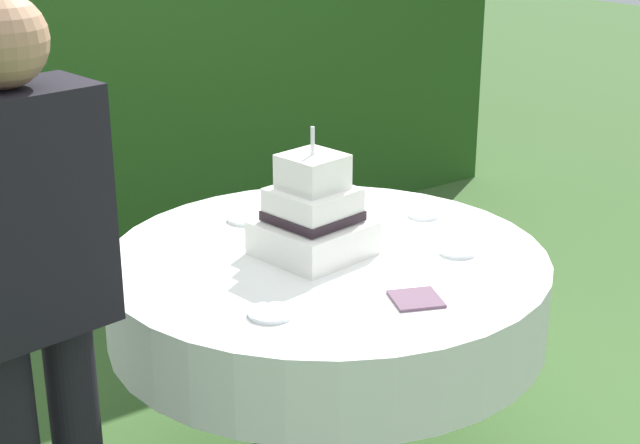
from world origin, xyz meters
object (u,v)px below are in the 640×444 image
object	(u,v)px
serving_plate_far	(271,313)
serving_plate_left	(247,219)
standing_person	(29,297)
cake_table	(327,293)
serving_plate_right	(424,215)
napkin_stack	(417,299)
serving_plate_near	(458,251)
wedding_cake	(313,216)

from	to	relation	value
serving_plate_far	serving_plate_left	bearing A→B (deg)	63.00
standing_person	cake_table	bearing A→B (deg)	8.11
serving_plate_right	napkin_stack	xyz separation A→B (m)	(-0.45, -0.47, -0.00)
cake_table	standing_person	size ratio (longest dim) A/B	0.81
standing_person	serving_plate_far	bearing A→B (deg)	-11.05
serving_plate_left	napkin_stack	distance (m)	0.77
cake_table	serving_plate_far	world-z (taller)	serving_plate_far
serving_plate_far	standing_person	bearing A→B (deg)	168.95
serving_plate_right	serving_plate_near	bearing A→B (deg)	-114.18
serving_plate_near	serving_plate_left	distance (m)	0.69
wedding_cake	serving_plate_left	size ratio (longest dim) A/B	3.04
serving_plate_left	serving_plate_right	xyz separation A→B (m)	(0.48, -0.31, 0.00)
serving_plate_far	serving_plate_right	distance (m)	0.86
serving_plate_right	napkin_stack	world-z (taller)	serving_plate_right
serving_plate_near	napkin_stack	world-z (taller)	serving_plate_near
serving_plate_near	serving_plate_right	xyz separation A→B (m)	(0.13, 0.29, 0.00)
cake_table	standing_person	distance (m)	0.97
cake_table	standing_person	xyz separation A→B (m)	(-0.92, -0.13, 0.29)
napkin_stack	standing_person	world-z (taller)	standing_person
serving_plate_right	standing_person	size ratio (longest dim) A/B	0.06
serving_plate_far	serving_plate_right	xyz separation A→B (m)	(0.80, 0.32, 0.00)
wedding_cake	napkin_stack	xyz separation A→B (m)	(0.03, -0.42, -0.11)
cake_table	serving_plate_left	xyz separation A→B (m)	(-0.04, 0.38, 0.13)
serving_plate_left	cake_table	bearing A→B (deg)	-84.48
standing_person	wedding_cake	bearing A→B (deg)	10.36
wedding_cake	serving_plate_near	distance (m)	0.44
serving_plate_near	standing_person	size ratio (longest dim) A/B	0.07
wedding_cake	serving_plate_far	distance (m)	0.44
serving_plate_left	serving_plate_right	size ratio (longest dim) A/B	1.26
serving_plate_far	standing_person	xyz separation A→B (m)	(-0.57, 0.11, 0.16)
wedding_cake	serving_plate_left	xyz separation A→B (m)	(-0.01, 0.35, -0.11)
serving_plate_far	cake_table	bearing A→B (deg)	34.31
serving_plate_right	standing_person	world-z (taller)	standing_person
serving_plate_near	wedding_cake	bearing A→B (deg)	143.99
wedding_cake	serving_plate_right	world-z (taller)	wedding_cake
serving_plate_left	standing_person	bearing A→B (deg)	-149.89
serving_plate_far	serving_plate_left	xyz separation A→B (m)	(0.32, 0.62, 0.00)
cake_table	wedding_cake	bearing A→B (deg)	130.89
cake_table	serving_plate_right	world-z (taller)	serving_plate_right
serving_plate_near	serving_plate_far	bearing A→B (deg)	-177.87
napkin_stack	wedding_cake	bearing A→B (deg)	94.02
serving_plate_far	serving_plate_right	world-z (taller)	same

